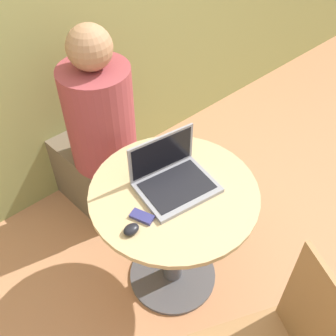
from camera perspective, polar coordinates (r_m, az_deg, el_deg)
The scene contains 6 objects.
ground_plane at distance 2.33m, azimuth 0.67°, elevation -15.24°, with size 12.00×12.00×0.00m, color tan.
round_table at distance 1.92m, azimuth 0.80°, elevation -7.98°, with size 0.76×0.76×0.72m.
laptop at distance 1.74m, azimuth 0.71°, elevation -1.45°, with size 0.37×0.31×0.22m.
cell_phone at distance 1.64m, azimuth -3.79°, elevation -7.05°, with size 0.08×0.11×0.02m.
computer_mouse at distance 1.60m, azimuth -5.36°, elevation -8.86°, with size 0.07×0.05×0.03m.
person_seated at distance 2.31m, azimuth -10.09°, elevation 3.56°, with size 0.38×0.58×1.25m.
Camera 1 is at (-0.78, -0.86, 2.02)m, focal length 42.00 mm.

